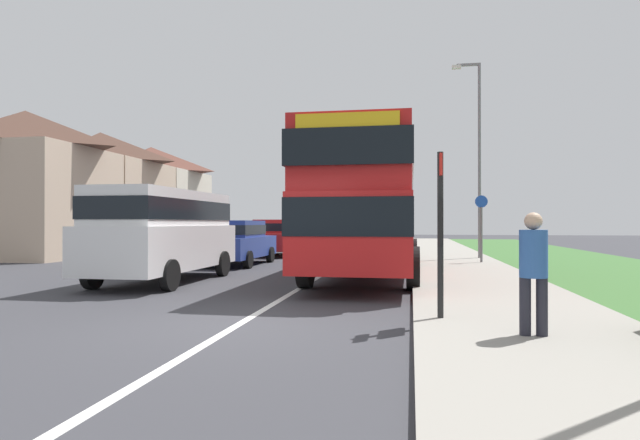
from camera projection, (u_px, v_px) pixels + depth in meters
The scene contains 13 objects.
ground_plane at pixel (240, 324), 7.95m from camera, with size 120.00×120.00×0.00m, color #38383D.
lane_marking_centre at pixel (325, 273), 15.83m from camera, with size 0.14×60.00×0.01m, color silver.
pavement_near_side at pixel (477, 281), 13.13m from camera, with size 3.20×68.00×0.12m, color gray.
double_decker_bus at pixel (368, 201), 14.76m from camera, with size 2.80×9.95×3.70m.
parked_van_white at pixel (165, 228), 13.50m from camera, with size 2.11×5.38×2.36m.
parked_car_blue at pixel (237, 240), 18.89m from camera, with size 1.91×4.49×1.62m.
parked_car_red at pixel (278, 236), 24.19m from camera, with size 1.98×4.32×1.67m.
parked_car_black at pixel (301, 234), 29.41m from camera, with size 1.90×4.22×1.69m.
pedestrian_at_stop at pixel (533, 268), 6.55m from camera, with size 0.34×0.34×1.67m.
bus_stop_sign at pixel (440, 223), 7.80m from camera, with size 0.09×0.52×2.60m.
cycle_route_sign at pixel (481, 226), 18.70m from camera, with size 0.44×0.08×2.52m.
street_lamp_mid at pixel (477, 148), 21.09m from camera, with size 1.14×0.20×8.01m.
house_terrace_far_side at pixel (100, 192), 28.44m from camera, with size 6.20×16.73×6.48m.
Camera 1 is at (2.57, -7.62, 1.54)m, focal length 29.27 mm.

